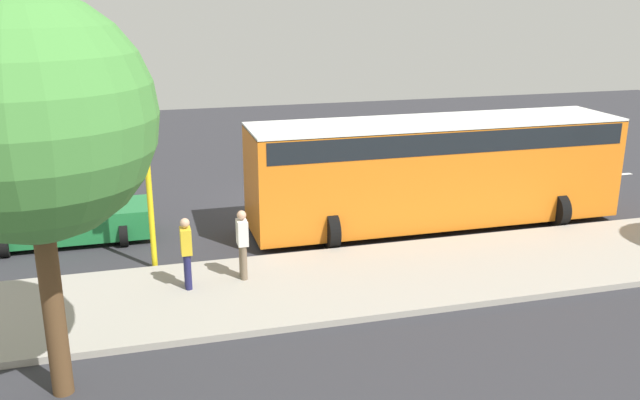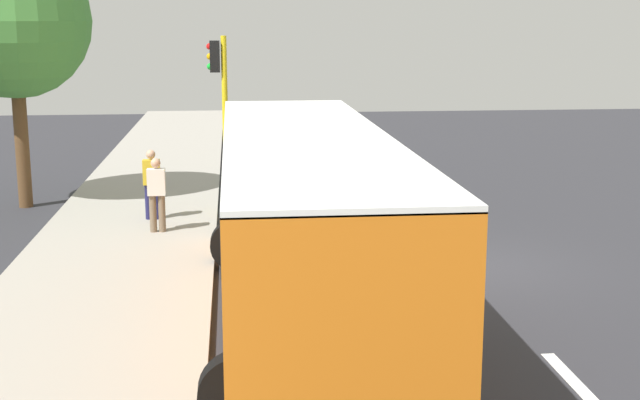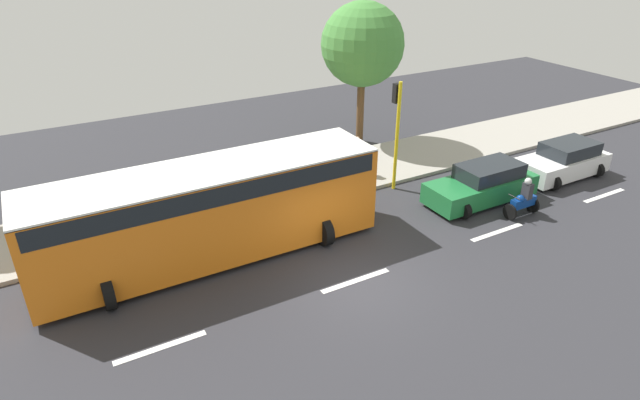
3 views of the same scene
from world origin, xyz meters
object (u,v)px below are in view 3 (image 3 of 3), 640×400
Objects in this scene: city_bus at (210,207)px; street_tree_center at (363,45)px; pedestrian_near_signal at (357,154)px; pedestrian_by_tree at (333,162)px; traffic_light_corner at (397,121)px; car_white at (563,161)px; motorcycle at (523,200)px; car_green at (482,184)px.

street_tree_center reaches higher than city_bus.
pedestrian_near_signal is 1.34m from pedestrian_by_tree.
street_tree_center is (5.23, -1.76, 1.89)m from traffic_light_corner.
pedestrian_near_signal is (4.35, 7.83, 0.35)m from car_white.
traffic_light_corner is at bearing 69.53° from car_white.
traffic_light_corner is at bearing 161.40° from street_tree_center.
pedestrian_near_signal reaches higher than car_white.
car_white is at bearing -145.78° from street_tree_center.
motorcycle is at bearing 111.34° from car_white.
pedestrian_by_tree is (2.84, -6.20, -0.79)m from city_bus.
pedestrian_near_signal is at bearing -80.49° from pedestrian_by_tree.
motorcycle is at bearing -105.06° from city_bus.
city_bus is 8.16m from pedestrian_near_signal.
car_green is at bearing -175.75° from street_tree_center.
city_bus is 1.62× the size of street_tree_center.
city_bus is 11.50m from motorcycle.
pedestrian_near_signal is at bearing 22.55° from traffic_light_corner.
traffic_light_corner reaches higher than pedestrian_by_tree.
motorcycle is 0.91× the size of pedestrian_by_tree.
car_green is 8.95m from street_tree_center.
pedestrian_near_signal is (3.06, -7.52, -0.79)m from city_bus.
street_tree_center is (6.61, -9.98, 2.97)m from city_bus.
city_bus is 6.87m from pedestrian_by_tree.
motorcycle is 0.91× the size of pedestrian_near_signal.
car_white is at bearing -89.57° from car_green.
traffic_light_corner is (-1.46, -2.02, 1.87)m from pedestrian_by_tree.
car_white is at bearing -110.47° from traffic_light_corner.
pedestrian_by_tree is (-0.22, 1.32, 0.00)m from pedestrian_near_signal.
street_tree_center is at bearing 34.22° from car_white.
city_bus is at bearing 99.49° from traffic_light_corner.
pedestrian_near_signal reaches higher than motorcycle.
pedestrian_near_signal is at bearing 30.26° from motorcycle.
street_tree_center is at bearing -56.51° from city_bus.
car_green is 4.78m from car_white.
street_tree_center reaches higher than pedestrian_by_tree.
car_white is 10.04m from pedestrian_by_tree.
traffic_light_corner is (2.66, 7.13, 2.22)m from car_white.
motorcycle is (-1.68, 4.31, -0.07)m from car_white.
traffic_light_corner reaches higher than car_white.
city_bus is 7.19× the size of motorcycle.
motorcycle is (-2.97, -11.04, -1.20)m from city_bus.
street_tree_center is at bearing -34.76° from pedestrian_near_signal.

